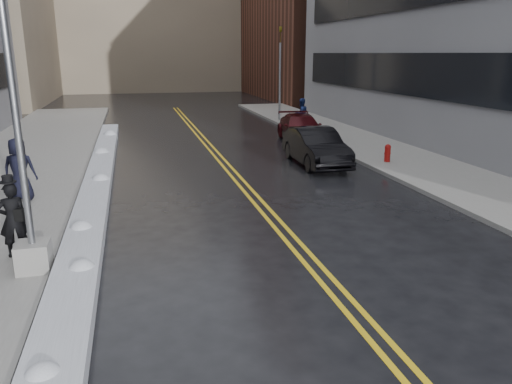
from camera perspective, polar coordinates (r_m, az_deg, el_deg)
ground at (r=9.54m, az=-5.50°, el=-12.52°), size 160.00×160.00×0.00m
sidewalk_west at (r=19.42m, az=-27.22°, el=0.70°), size 5.50×50.00×0.15m
sidewalk_east at (r=21.91m, az=17.02°, el=3.29°), size 4.00×50.00×0.15m
lane_line_left at (r=19.20m, az=-3.05°, el=2.07°), size 0.12×50.00×0.01m
lane_line_right at (r=19.26m, az=-2.17°, el=2.12°), size 0.12×50.00×0.01m
snow_ridge at (r=16.95m, az=-17.85°, el=0.07°), size 0.90×30.00×0.34m
building_far at (r=68.73m, az=-12.03°, el=20.69°), size 36.00×16.00×22.00m
lamppost at (r=10.74m, az=-25.27°, el=3.63°), size 0.65×0.65×7.62m
fire_hydrant at (r=21.33m, az=14.80°, el=4.43°), size 0.26×0.26×0.73m
traffic_signal at (r=33.77m, az=2.75°, el=13.72°), size 0.16×0.20×6.00m
pedestrian_fedora at (r=12.09m, az=-26.02°, el=-2.86°), size 0.70×0.55×1.67m
pedestrian_c at (r=16.63m, az=-25.42°, el=2.36°), size 1.01×0.72×1.92m
pedestrian_east at (r=29.72m, az=5.20°, el=8.88°), size 1.05×0.92×1.80m
car_black at (r=20.79m, az=6.85°, el=5.16°), size 1.68×4.64×1.52m
car_maroon at (r=26.35m, az=5.15°, el=7.26°), size 2.58×5.04×1.40m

